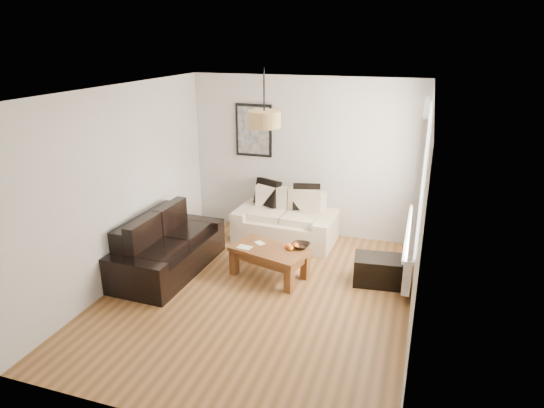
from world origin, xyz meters
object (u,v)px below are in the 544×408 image
(loveseat_cream, at_px, (285,218))
(coffee_table, at_px, (269,262))
(sofa_leather, at_px, (168,245))
(ottoman, at_px, (379,270))

(loveseat_cream, bearing_deg, coffee_table, -80.78)
(sofa_leather, relative_size, ottoman, 2.74)
(loveseat_cream, xyz_separation_m, ottoman, (1.61, -0.97, -0.21))
(loveseat_cream, height_order, coffee_table, loveseat_cream)
(loveseat_cream, relative_size, ottoman, 2.39)
(loveseat_cream, relative_size, sofa_leather, 0.87)
(sofa_leather, relative_size, coffee_table, 1.77)
(sofa_leather, bearing_deg, loveseat_cream, -38.32)
(sofa_leather, xyz_separation_m, ottoman, (2.88, 0.55, -0.20))
(sofa_leather, bearing_deg, ottoman, -77.61)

